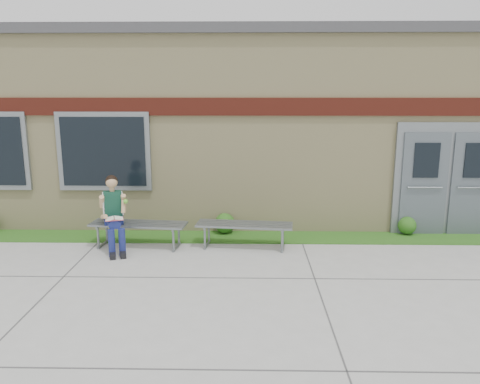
{
  "coord_description": "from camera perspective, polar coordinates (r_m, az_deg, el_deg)",
  "views": [
    {
      "loc": [
        -0.04,
        -6.45,
        2.9
      ],
      "look_at": [
        -0.21,
        1.7,
        1.14
      ],
      "focal_mm": 35.0,
      "sensor_mm": 36.0,
      "label": 1
    }
  ],
  "objects": [
    {
      "name": "grass_strip",
      "position": [
        9.5,
        1.35,
        -5.53
      ],
      "size": [
        16.0,
        0.8,
        0.02
      ],
      "primitive_type": "cube",
      "color": "#1A4F15",
      "rests_on": "ground"
    },
    {
      "name": "shrub_east",
      "position": [
        10.21,
        19.7,
        -3.86
      ],
      "size": [
        0.37,
        0.37,
        0.37
      ],
      "primitive_type": "sphere",
      "color": "#1A4F15",
      "rests_on": "grass_strip"
    },
    {
      "name": "ground",
      "position": [
        7.07,
        1.42,
        -12.03
      ],
      "size": [
        80.0,
        80.0,
        0.0
      ],
      "primitive_type": "plane",
      "color": "#9E9E99",
      "rests_on": "ground"
    },
    {
      "name": "school_building",
      "position": [
        12.46,
        1.35,
        8.51
      ],
      "size": [
        16.2,
        6.22,
        4.2
      ],
      "color": "beige",
      "rests_on": "ground"
    },
    {
      "name": "bench_right",
      "position": [
        8.82,
        0.53,
        -4.55
      ],
      "size": [
        1.84,
        0.68,
        0.47
      ],
      "rotation": [
        0.0,
        0.0,
        -0.1
      ],
      "color": "slate",
      "rests_on": "ground"
    },
    {
      "name": "shrub_mid",
      "position": [
        9.69,
        -1.87,
        -3.83
      ],
      "size": [
        0.42,
        0.42,
        0.42
      ],
      "primitive_type": "sphere",
      "color": "#1A4F15",
      "rests_on": "grass_strip"
    },
    {
      "name": "bench_left",
      "position": [
        9.06,
        -12.25,
        -4.36
      ],
      "size": [
        1.85,
        0.68,
        0.47
      ],
      "rotation": [
        0.0,
        0.0,
        -0.1
      ],
      "color": "slate",
      "rests_on": "ground"
    },
    {
      "name": "girl",
      "position": [
        8.88,
        -15.13,
        -2.4
      ],
      "size": [
        0.61,
        0.88,
        1.4
      ],
      "rotation": [
        0.0,
        0.0,
        0.32
      ],
      "color": "navy",
      "rests_on": "ground"
    }
  ]
}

